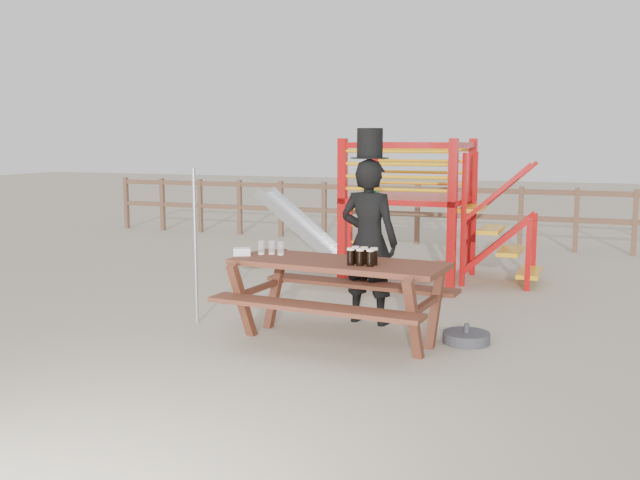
# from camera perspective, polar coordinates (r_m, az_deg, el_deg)

# --- Properties ---
(ground) EXTENTS (60.00, 60.00, 0.00)m
(ground) POSITION_cam_1_polar(r_m,az_deg,el_deg) (7.77, -1.02, -7.50)
(ground) COLOR tan
(ground) RESTS_ON ground
(back_fence) EXTENTS (15.09, 0.09, 1.20)m
(back_fence) POSITION_cam_1_polar(r_m,az_deg,el_deg) (14.27, 9.75, 2.52)
(back_fence) COLOR brown
(back_fence) RESTS_ON ground
(playground_fort) EXTENTS (4.71, 1.84, 2.10)m
(playground_fort) POSITION_cam_1_polar(r_m,az_deg,el_deg) (10.90, 6.78, 2.67)
(playground_fort) COLOR #AE0B0B
(playground_fort) RESTS_ON ground
(picnic_table) EXTENTS (2.30, 1.67, 0.85)m
(picnic_table) POSITION_cam_1_polar(r_m,az_deg,el_deg) (7.35, 1.45, -4.09)
(picnic_table) COLOR brown
(picnic_table) RESTS_ON ground
(man_with_hat) EXTENTS (0.73, 0.53, 2.21)m
(man_with_hat) POSITION_cam_1_polar(r_m,az_deg,el_deg) (8.05, 3.94, 0.23)
(man_with_hat) COLOR black
(man_with_hat) RESTS_ON ground
(metal_pole) EXTENTS (0.04, 0.04, 1.77)m
(metal_pole) POSITION_cam_1_polar(r_m,az_deg,el_deg) (8.15, -9.94, -0.52)
(metal_pole) COLOR #B2B2B7
(metal_pole) RESTS_ON ground
(parasol_base) EXTENTS (0.49, 0.49, 0.21)m
(parasol_base) POSITION_cam_1_polar(r_m,az_deg,el_deg) (7.57, 11.63, -7.65)
(parasol_base) COLOR #39393E
(parasol_base) RESTS_ON ground
(paper_bag) EXTENTS (0.22, 0.21, 0.08)m
(paper_bag) POSITION_cam_1_polar(r_m,az_deg,el_deg) (7.68, -6.26, -0.93)
(paper_bag) COLOR white
(paper_bag) RESTS_ON picnic_table
(stout_pints) EXTENTS (0.29, 0.19, 0.17)m
(stout_pints) POSITION_cam_1_polar(r_m,az_deg,el_deg) (7.06, 3.41, -1.31)
(stout_pints) COLOR black
(stout_pints) RESTS_ON picnic_table
(empty_glasses) EXTENTS (0.29, 0.13, 0.15)m
(empty_glasses) POSITION_cam_1_polar(r_m,az_deg,el_deg) (7.70, -3.93, -0.67)
(empty_glasses) COLOR silver
(empty_glasses) RESTS_ON picnic_table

